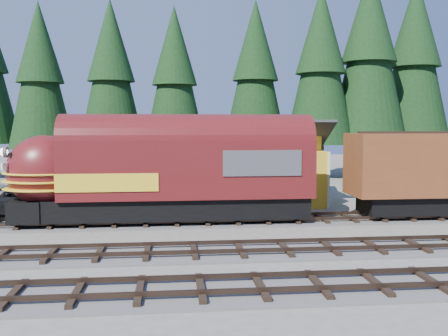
{
  "coord_description": "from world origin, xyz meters",
  "views": [
    {
      "loc": [
        -3.22,
        -21.0,
        5.0
      ],
      "look_at": [
        -0.6,
        4.0,
        2.8
      ],
      "focal_mm": 40.0,
      "sensor_mm": 36.0,
      "label": 1
    }
  ],
  "objects": [
    {
      "name": "caboose",
      "position": [
        -8.1,
        18.0,
        2.44
      ],
      "size": [
        9.38,
        2.72,
        4.88
      ],
      "color": "black",
      "rests_on": "ground"
    },
    {
      "name": "ground",
      "position": [
        0.0,
        0.0,
        0.0
      ],
      "size": [
        120.0,
        120.0,
        0.0
      ],
      "primitive_type": "plane",
      "color": "#6B665B",
      "rests_on": "ground"
    },
    {
      "name": "depot",
      "position": [
        -0.0,
        10.5,
        2.96
      ],
      "size": [
        12.8,
        7.0,
        5.3
      ],
      "color": "yellow",
      "rests_on": "ground"
    },
    {
      "name": "conifer_backdrop",
      "position": [
        6.97,
        24.72,
        10.3
      ],
      "size": [
        79.81,
        22.3,
        17.43
      ],
      "color": "black",
      "rests_on": "ground"
    },
    {
      "name": "locomotive",
      "position": [
        -4.02,
        4.0,
        2.45
      ],
      "size": [
        15.3,
        3.04,
        4.16
      ],
      "color": "black",
      "rests_on": "ground"
    },
    {
      "name": "pickup_truck_a",
      "position": [
        -11.43,
        7.73,
        0.78
      ],
      "size": [
        5.93,
        3.33,
        1.57
      ],
      "primitive_type": "imported",
      "rotation": [
        0.0,
        0.0,
        1.71
      ],
      "color": "black",
      "rests_on": "ground"
    },
    {
      "name": "track_spur",
      "position": [
        -10.0,
        18.0,
        0.06
      ],
      "size": [
        32.0,
        3.2,
        0.33
      ],
      "color": "#4C4947",
      "rests_on": "ground"
    },
    {
      "name": "track_siding",
      "position": [
        10.0,
        4.0,
        0.06
      ],
      "size": [
        68.0,
        3.2,
        0.33
      ],
      "color": "#4C4947",
      "rests_on": "ground"
    }
  ]
}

